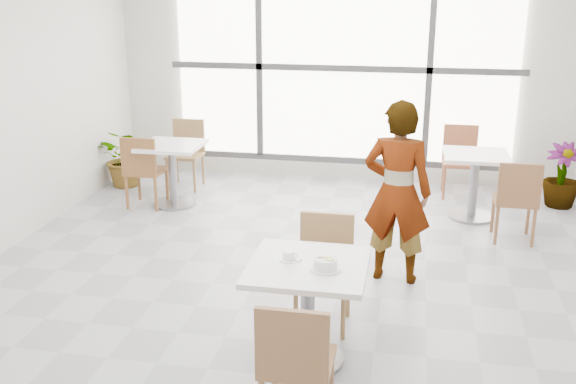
% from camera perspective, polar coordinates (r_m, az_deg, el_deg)
% --- Properties ---
extents(floor, '(7.00, 7.00, 0.00)m').
position_cam_1_polar(floor, '(5.82, 0.57, -8.51)').
color(floor, '#9E9EA5').
rests_on(floor, ground).
extents(wall_back, '(6.00, 0.00, 6.00)m').
position_cam_1_polar(wall_back, '(8.75, 4.80, 10.67)').
color(wall_back, silver).
rests_on(wall_back, ground).
extents(wall_front, '(6.00, 0.00, 6.00)m').
position_cam_1_polar(wall_front, '(2.17, -16.64, -12.99)').
color(wall_front, silver).
rests_on(wall_front, ground).
extents(window, '(4.60, 0.07, 2.52)m').
position_cam_1_polar(window, '(8.69, 4.75, 10.62)').
color(window, white).
rests_on(window, ground).
extents(main_table, '(0.80, 0.80, 0.75)m').
position_cam_1_polar(main_table, '(4.60, 1.72, -8.82)').
color(main_table, white).
rests_on(main_table, ground).
extents(chair_near, '(0.42, 0.42, 0.87)m').
position_cam_1_polar(chair_near, '(3.93, 0.63, -14.22)').
color(chair_near, brown).
rests_on(chair_near, ground).
extents(chair_far, '(0.42, 0.42, 0.87)m').
position_cam_1_polar(chair_far, '(5.14, 3.19, -6.09)').
color(chair_far, '#9E7346').
rests_on(chair_far, ground).
extents(oatmeal_bowl, '(0.21, 0.21, 0.09)m').
position_cam_1_polar(oatmeal_bowl, '(4.40, 3.26, -6.20)').
color(oatmeal_bowl, white).
rests_on(oatmeal_bowl, main_table).
extents(coffee_cup, '(0.16, 0.13, 0.07)m').
position_cam_1_polar(coffee_cup, '(4.54, 0.11, -5.57)').
color(coffee_cup, white).
rests_on(coffee_cup, main_table).
extents(person, '(0.64, 0.45, 1.64)m').
position_cam_1_polar(person, '(5.83, 9.42, -0.05)').
color(person, black).
rests_on(person, ground).
extents(bg_table_left, '(0.70, 0.70, 0.75)m').
position_cam_1_polar(bg_table_left, '(7.94, -9.95, 2.26)').
color(bg_table_left, white).
rests_on(bg_table_left, ground).
extents(bg_table_right, '(0.70, 0.70, 0.75)m').
position_cam_1_polar(bg_table_right, '(7.68, 15.79, 1.30)').
color(bg_table_right, white).
rests_on(bg_table_right, ground).
extents(bg_chair_left_near, '(0.42, 0.42, 0.87)m').
position_cam_1_polar(bg_chair_left_near, '(7.90, -12.43, 2.12)').
color(bg_chair_left_near, brown).
rests_on(bg_chair_left_near, ground).
extents(bg_chair_left_far, '(0.42, 0.42, 0.87)m').
position_cam_1_polar(bg_chair_left_far, '(8.66, -8.75, 3.72)').
color(bg_chair_left_far, '#987348').
rests_on(bg_chair_left_far, ground).
extents(bg_chair_right_near, '(0.42, 0.42, 0.87)m').
position_cam_1_polar(bg_chair_right_near, '(7.06, 19.15, -0.34)').
color(bg_chair_right_near, brown).
rests_on(bg_chair_right_near, ground).
extents(bg_chair_right_far, '(0.42, 0.42, 0.87)m').
position_cam_1_polar(bg_chair_right_far, '(8.49, 14.62, 3.06)').
color(bg_chair_right_far, '#A25939').
rests_on(bg_chair_right_far, ground).
extents(plant_left, '(0.82, 0.75, 0.77)m').
position_cam_1_polar(plant_left, '(8.84, -13.75, 2.92)').
color(plant_left, '#4F864B').
rests_on(plant_left, ground).
extents(plant_right, '(0.48, 0.48, 0.77)m').
position_cam_1_polar(plant_right, '(8.44, 22.60, 1.33)').
color(plant_right, '#548C48').
rests_on(plant_right, ground).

